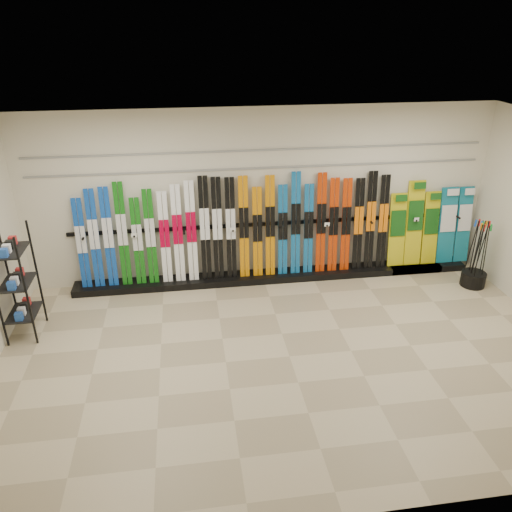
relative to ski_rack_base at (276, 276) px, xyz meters
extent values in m
plane|color=tan|center=(-0.22, -2.28, -0.06)|extent=(8.00, 8.00, 0.00)
plane|color=beige|center=(-0.22, 0.22, 1.44)|extent=(8.00, 0.00, 8.00)
plane|color=silver|center=(-0.22, -2.28, 2.94)|extent=(8.00, 8.00, 0.00)
cube|color=black|center=(0.00, 0.00, 0.00)|extent=(8.00, 0.40, 0.12)
cube|color=#1145A8|center=(-3.27, 0.03, 0.83)|extent=(0.17, 0.18, 1.54)
cube|color=#1145A8|center=(-3.06, 0.04, 0.90)|extent=(0.17, 0.19, 1.68)
cube|color=#1145A8|center=(-2.83, 0.04, 0.91)|extent=(0.17, 0.19, 1.70)
cube|color=#136012|center=(-2.60, 0.04, 0.95)|extent=(0.17, 0.20, 1.77)
cube|color=#136012|center=(-2.36, 0.03, 0.81)|extent=(0.17, 0.17, 1.50)
cube|color=#136012|center=(-2.15, 0.03, 0.88)|extent=(0.17, 0.19, 1.64)
cube|color=white|center=(-1.91, 0.03, 0.85)|extent=(0.17, 0.18, 1.59)
cube|color=white|center=(-1.69, 0.04, 0.90)|extent=(0.17, 0.19, 1.69)
cube|color=white|center=(-1.46, 0.04, 0.93)|extent=(0.17, 0.20, 1.74)
cube|color=black|center=(-1.23, 0.04, 0.97)|extent=(0.17, 0.20, 1.81)
cube|color=black|center=(-1.02, 0.04, 0.95)|extent=(0.17, 0.20, 1.79)
cube|color=black|center=(-0.79, 0.04, 0.94)|extent=(0.17, 0.20, 1.77)
cube|color=orange|center=(-0.57, 0.04, 0.95)|extent=(0.17, 0.20, 1.79)
cube|color=orange|center=(-0.33, 0.03, 0.85)|extent=(0.17, 0.18, 1.59)
cube|color=orange|center=(-0.11, 0.04, 0.95)|extent=(0.17, 0.20, 1.78)
cube|color=#115A9A|center=(0.11, 0.03, 0.86)|extent=(0.17, 0.18, 1.61)
cube|color=#115A9A|center=(0.34, 0.04, 0.97)|extent=(0.17, 0.20, 1.82)
cube|color=#115A9A|center=(0.57, 0.03, 0.86)|extent=(0.17, 0.18, 1.60)
cube|color=#B72E06|center=(0.79, 0.04, 0.95)|extent=(0.17, 0.20, 1.78)
cube|color=#B72E06|center=(1.02, 0.04, 0.90)|extent=(0.17, 0.19, 1.69)
cube|color=#B72E06|center=(1.24, 0.04, 0.89)|extent=(0.17, 0.19, 1.67)
cube|color=black|center=(1.47, 0.04, 0.89)|extent=(0.17, 0.19, 1.66)
cube|color=black|center=(1.69, 0.04, 0.95)|extent=(0.17, 0.20, 1.77)
cube|color=black|center=(1.93, 0.04, 0.91)|extent=(0.17, 0.19, 1.70)
cube|color=gold|center=(2.23, 0.06, 0.73)|extent=(0.31, 0.21, 1.34)
cube|color=gold|center=(2.54, 0.08, 0.84)|extent=(0.31, 0.24, 1.55)
cube|color=gold|center=(2.87, 0.06, 0.73)|extent=(0.29, 0.21, 1.35)
cube|color=#14728C|center=(3.19, 0.07, 0.76)|extent=(0.32, 0.22, 1.41)
cube|color=#14728C|center=(3.51, 0.07, 0.76)|extent=(0.27, 0.22, 1.40)
cube|color=black|center=(-3.97, -1.14, 0.78)|extent=(0.40, 0.60, 1.67)
cylinder|color=black|center=(3.38, -0.73, 0.07)|extent=(0.42, 0.42, 0.25)
cylinder|color=black|center=(3.35, -0.62, 0.55)|extent=(0.03, 0.05, 1.18)
cylinder|color=black|center=(3.29, -0.78, 0.55)|extent=(0.07, 0.15, 1.17)
cylinder|color=black|center=(3.28, -0.63, 0.55)|extent=(0.07, 0.10, 1.18)
cylinder|color=black|center=(3.35, -0.72, 0.55)|extent=(0.16, 0.11, 1.17)
cylinder|color=black|center=(3.30, -0.85, 0.55)|extent=(0.04, 0.03, 1.18)
cylinder|color=black|center=(3.43, -0.69, 0.55)|extent=(0.08, 0.07, 1.18)
cylinder|color=black|center=(3.34, -0.71, 0.55)|extent=(0.10, 0.09, 1.18)
cylinder|color=black|center=(3.42, -0.85, 0.55)|extent=(0.16, 0.12, 1.17)
cylinder|color=black|center=(3.47, -0.72, 0.55)|extent=(0.05, 0.05, 1.18)
cube|color=gray|center=(-0.22, 0.20, 1.94)|extent=(7.60, 0.02, 0.03)
cube|color=gray|center=(-0.22, 0.20, 2.24)|extent=(7.60, 0.02, 0.03)
camera|label=1|loc=(-1.50, -7.81, 4.20)|focal=35.00mm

